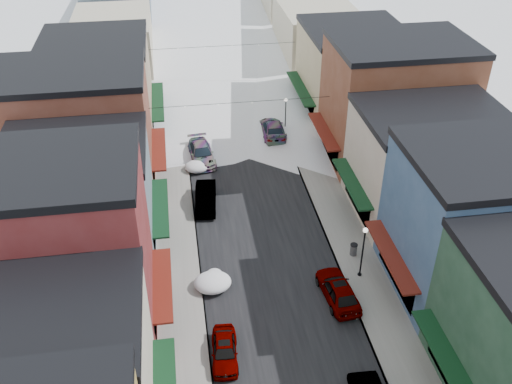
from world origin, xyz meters
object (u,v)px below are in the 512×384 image
object	(u,v)px
car_silver_sedan	(225,350)
car_dark_hatch	(206,198)
trash_can	(354,249)
streetlamp_near	(363,246)

from	to	relation	value
car_silver_sedan	car_dark_hatch	size ratio (longest dim) A/B	0.81
car_silver_sedan	trash_can	size ratio (longest dim) A/B	4.16
car_silver_sedan	trash_can	distance (m)	13.36
car_silver_sedan	car_dark_hatch	xyz separation A→B (m)	(0.17, 16.44, 0.13)
car_dark_hatch	trash_can	size ratio (longest dim) A/B	5.12
streetlamp_near	trash_can	bearing A→B (deg)	84.95
car_silver_sedan	car_dark_hatch	world-z (taller)	car_dark_hatch
trash_can	streetlamp_near	xyz separation A→B (m)	(-0.20, -2.29, 2.18)
car_dark_hatch	streetlamp_near	xyz separation A→B (m)	(10.22, -10.59, 2.02)
streetlamp_near	car_dark_hatch	bearing A→B (deg)	133.97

